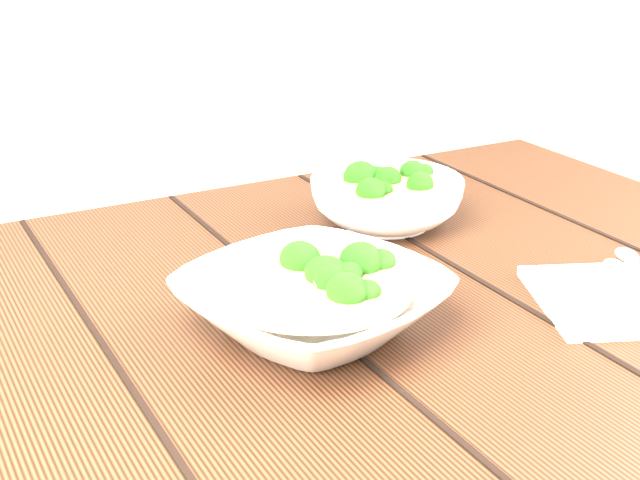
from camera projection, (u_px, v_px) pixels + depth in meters
table at (320, 405)px, 0.96m from camera, size 1.20×0.80×0.75m
soup_bowl_front at (313, 302)px, 0.84m from camera, size 0.30×0.30×0.07m
soup_bowl_back at (387, 200)px, 1.12m from camera, size 0.20×0.20×0.07m
trivet at (310, 253)px, 1.00m from camera, size 0.13×0.13×0.03m
napkin at (633, 298)px, 0.91m from camera, size 0.24×0.22×0.01m
spoon_left at (620, 278)px, 0.94m from camera, size 0.11×0.14×0.01m
spoon_right at (634, 266)px, 0.97m from camera, size 0.10×0.14×0.01m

